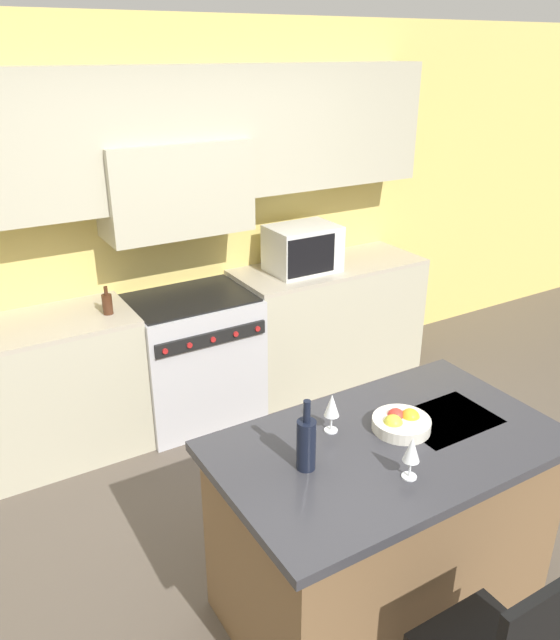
{
  "coord_description": "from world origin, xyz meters",
  "views": [
    {
      "loc": [
        -1.51,
        -2.03,
        2.49
      ],
      "look_at": [
        0.03,
        0.53,
        1.18
      ],
      "focal_mm": 35.0,
      "sensor_mm": 36.0,
      "label": 1
    }
  ],
  "objects_px": {
    "oil_bottle_on_counter": "(107,304)",
    "fruit_bowl": "(401,423)",
    "wine_glass_far": "(332,406)",
    "wine_bottle": "(306,443)",
    "microwave": "(303,248)",
    "wine_glass_near": "(412,451)",
    "range_stove": "(193,357)"
  },
  "relations": [
    {
      "from": "wine_bottle",
      "to": "fruit_bowl",
      "type": "height_order",
      "value": "wine_bottle"
    },
    {
      "from": "oil_bottle_on_counter",
      "to": "fruit_bowl",
      "type": "bearing_deg",
      "value": -69.09
    },
    {
      "from": "wine_glass_far",
      "to": "oil_bottle_on_counter",
      "type": "height_order",
      "value": "oil_bottle_on_counter"
    },
    {
      "from": "wine_bottle",
      "to": "oil_bottle_on_counter",
      "type": "height_order",
      "value": "wine_bottle"
    },
    {
      "from": "range_stove",
      "to": "wine_bottle",
      "type": "relative_size",
      "value": 2.97
    },
    {
      "from": "microwave",
      "to": "wine_glass_far",
      "type": "bearing_deg",
      "value": -119.4
    },
    {
      "from": "oil_bottle_on_counter",
      "to": "wine_bottle",
      "type": "bearing_deg",
      "value": -83.49
    },
    {
      "from": "range_stove",
      "to": "microwave",
      "type": "xyz_separation_m",
      "value": [
        0.93,
        0.02,
        0.66
      ]
    },
    {
      "from": "wine_glass_near",
      "to": "wine_glass_far",
      "type": "xyz_separation_m",
      "value": [
        -0.08,
        0.43,
        0.0
      ]
    },
    {
      "from": "wine_glass_far",
      "to": "fruit_bowl",
      "type": "xyz_separation_m",
      "value": [
        0.27,
        -0.15,
        -0.09
      ]
    },
    {
      "from": "oil_bottle_on_counter",
      "to": "wine_glass_far",
      "type": "bearing_deg",
      "value": -75.45
    },
    {
      "from": "wine_bottle",
      "to": "oil_bottle_on_counter",
      "type": "distance_m",
      "value": 1.96
    },
    {
      "from": "microwave",
      "to": "wine_bottle",
      "type": "relative_size",
      "value": 1.63
    },
    {
      "from": "wine_bottle",
      "to": "wine_glass_far",
      "type": "xyz_separation_m",
      "value": [
        0.24,
        0.16,
        0.01
      ]
    },
    {
      "from": "wine_glass_near",
      "to": "oil_bottle_on_counter",
      "type": "bearing_deg",
      "value": 103.73
    },
    {
      "from": "microwave",
      "to": "wine_glass_near",
      "type": "relative_size",
      "value": 2.75
    },
    {
      "from": "wine_bottle",
      "to": "fruit_bowl",
      "type": "distance_m",
      "value": 0.52
    },
    {
      "from": "microwave",
      "to": "fruit_bowl",
      "type": "distance_m",
      "value": 2.15
    },
    {
      "from": "wine_bottle",
      "to": "wine_glass_far",
      "type": "relative_size",
      "value": 1.69
    },
    {
      "from": "fruit_bowl",
      "to": "wine_glass_far",
      "type": "bearing_deg",
      "value": 151.84
    },
    {
      "from": "range_stove",
      "to": "wine_glass_far",
      "type": "xyz_separation_m",
      "value": [
        -0.12,
        -1.84,
        0.6
      ]
    },
    {
      "from": "range_stove",
      "to": "wine_glass_far",
      "type": "distance_m",
      "value": 1.93
    },
    {
      "from": "wine_bottle",
      "to": "wine_glass_near",
      "type": "height_order",
      "value": "wine_bottle"
    },
    {
      "from": "range_stove",
      "to": "wine_glass_near",
      "type": "relative_size",
      "value": 5.02
    },
    {
      "from": "range_stove",
      "to": "wine_bottle",
      "type": "bearing_deg",
      "value": -100.08
    },
    {
      "from": "fruit_bowl",
      "to": "oil_bottle_on_counter",
      "type": "distance_m",
      "value": 2.06
    },
    {
      "from": "microwave",
      "to": "wine_bottle",
      "type": "bearing_deg",
      "value": -122.47
    },
    {
      "from": "microwave",
      "to": "oil_bottle_on_counter",
      "type": "xyz_separation_m",
      "value": [
        -1.51,
        -0.08,
        -0.1
      ]
    },
    {
      "from": "range_stove",
      "to": "wine_glass_far",
      "type": "height_order",
      "value": "wine_glass_far"
    },
    {
      "from": "fruit_bowl",
      "to": "oil_bottle_on_counter",
      "type": "xyz_separation_m",
      "value": [
        -0.74,
        1.93,
        0.05
      ]
    },
    {
      "from": "wine_bottle",
      "to": "fruit_bowl",
      "type": "relative_size",
      "value": 1.2
    },
    {
      "from": "wine_glass_near",
      "to": "oil_bottle_on_counter",
      "type": "height_order",
      "value": "oil_bottle_on_counter"
    }
  ]
}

